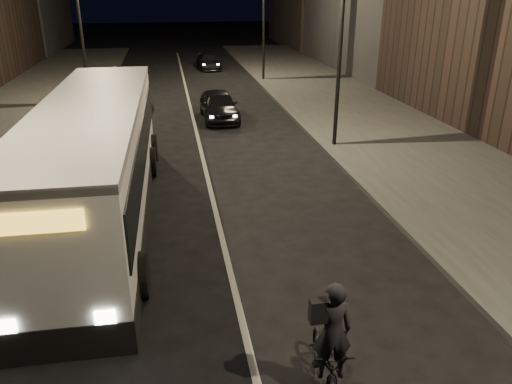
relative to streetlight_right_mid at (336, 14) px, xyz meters
name	(u,v)px	position (x,y,z in m)	size (l,w,h in m)	color
ground	(250,353)	(-5.33, -12.00, -5.36)	(180.00, 180.00, 0.00)	black
sidewalk_right	(380,130)	(3.17, 2.00, -5.28)	(7.00, 70.00, 0.16)	#31312F
streetlight_right_mid	(336,14)	(0.00, 0.00, 0.00)	(1.20, 0.44, 8.12)	black
streetlight_right_far	(260,1)	(0.00, 16.00, 0.00)	(1.20, 0.44, 8.12)	black
streetlight_left_far	(83,6)	(-10.66, 10.00, 0.00)	(1.20, 0.44, 8.12)	black
city_bus	(96,157)	(-8.66, -5.27, -3.49)	(3.14, 12.79, 3.43)	silver
cyclist_on_bicycle	(328,352)	(-4.18, -13.03, -4.64)	(0.82, 1.93, 2.17)	black
car_near	(219,105)	(-4.02, 5.60, -4.62)	(1.75, 4.34, 1.48)	black
car_mid	(133,95)	(-8.49, 9.48, -4.72)	(1.35, 3.86, 1.27)	#2F3032
car_far	(209,62)	(-3.09, 22.21, -4.77)	(1.66, 4.09, 1.19)	black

